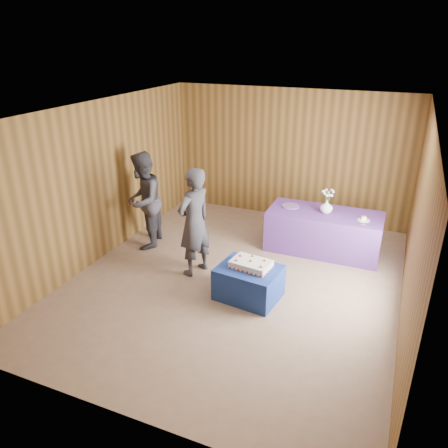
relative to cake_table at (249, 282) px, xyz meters
The scene contains 13 objects.
ground 0.58m from the cake_table, 133.05° to the left, with size 6.00×6.00×0.00m, color gray.
room_shell 1.64m from the cake_table, 133.05° to the left, with size 5.04×6.04×2.72m.
cake_table is the anchor object (origin of this frame).
serving_table 2.12m from the cake_table, 70.03° to the left, with size 2.00×0.90×0.75m, color #553695.
sheet_cake 0.30m from the cake_table, 63.20° to the left, with size 0.64×0.48×0.14m.
vase 2.20m from the cake_table, 69.78° to the left, with size 0.22×0.22×0.23m, color white.
flower_spray 2.29m from the cake_table, 69.78° to the left, with size 0.23×0.23×0.17m.
platter 2.10m from the cake_table, 87.93° to the left, with size 0.32×0.32×0.02m, color #7052A4.
plate 2.39m from the cake_table, 53.50° to the left, with size 0.21×0.21×0.01m, color silver.
cake_slice 2.40m from the cake_table, 53.49° to the left, with size 0.09×0.08×0.09m.
knife 2.26m from the cake_table, 50.11° to the left, with size 0.26×0.02×0.00m, color silver.
guest_left 1.31m from the cake_table, 160.88° to the left, with size 0.66×0.43×1.81m, color #33333C.
guest_right 2.63m from the cake_table, 158.78° to the left, with size 0.87×0.68×1.79m, color #383742.
Camera 1 is at (2.20, -5.72, 3.68)m, focal length 35.00 mm.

